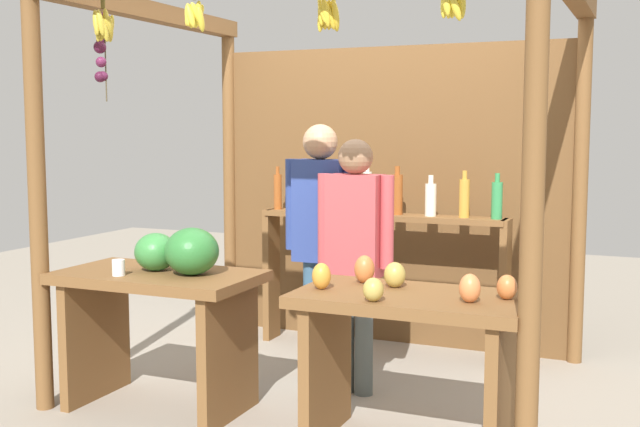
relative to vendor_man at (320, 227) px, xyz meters
name	(u,v)px	position (x,y,z in m)	size (l,w,h in m)	color
ground_plane	(333,383)	(0.12, -0.07, -0.98)	(12.00, 12.00, 0.00)	gray
market_stall	(360,152)	(0.11, 0.41, 0.47)	(2.84, 2.27, 2.45)	brown
fruit_counter_left	(164,297)	(-0.59, -0.87, -0.33)	(1.14, 0.64, 1.06)	brown
fruit_counter_right	(410,337)	(0.86, -0.87, -0.41)	(1.14, 0.64, 0.94)	brown
bottle_shelf_unit	(382,239)	(0.16, 0.74, -0.17)	(1.82, 0.22, 1.36)	brown
vendor_man	(320,227)	(0.00, 0.00, 0.00)	(0.48, 0.22, 1.63)	#385D7B
vendor_woman	(355,244)	(0.31, -0.20, -0.06)	(0.48, 0.21, 1.55)	#535E5D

